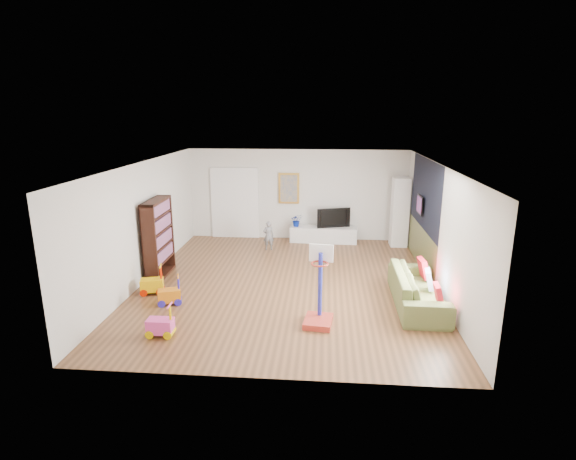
# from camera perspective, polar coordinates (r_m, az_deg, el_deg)

# --- Properties ---
(floor) EXTENTS (6.50, 7.50, 0.00)m
(floor) POSITION_cam_1_polar(r_m,az_deg,el_deg) (10.26, -0.19, -6.80)
(floor) COLOR brown
(floor) RESTS_ON ground
(ceiling) EXTENTS (6.50, 7.50, 0.00)m
(ceiling) POSITION_cam_1_polar(r_m,az_deg,el_deg) (9.59, -0.20, 8.36)
(ceiling) COLOR white
(ceiling) RESTS_ON ground
(wall_back) EXTENTS (6.50, 0.00, 2.70)m
(wall_back) POSITION_cam_1_polar(r_m,az_deg,el_deg) (13.49, 1.19, 4.49)
(wall_back) COLOR silver
(wall_back) RESTS_ON ground
(wall_front) EXTENTS (6.50, 0.00, 2.70)m
(wall_front) POSITION_cam_1_polar(r_m,az_deg,el_deg) (6.30, -3.19, -7.99)
(wall_front) COLOR silver
(wall_front) RESTS_ON ground
(wall_left) EXTENTS (0.00, 7.50, 2.70)m
(wall_left) POSITION_cam_1_polar(r_m,az_deg,el_deg) (10.62, -17.95, 0.87)
(wall_left) COLOR silver
(wall_left) RESTS_ON ground
(wall_right) EXTENTS (0.00, 7.50, 2.70)m
(wall_right) POSITION_cam_1_polar(r_m,az_deg,el_deg) (10.10, 18.51, 0.11)
(wall_right) COLOR white
(wall_right) RESTS_ON ground
(navy_accent) EXTENTS (0.01, 3.20, 1.70)m
(navy_accent) POSITION_cam_1_polar(r_m,az_deg,el_deg) (11.32, 17.04, 4.38)
(navy_accent) COLOR black
(navy_accent) RESTS_ON wall_right
(olive_wainscot) EXTENTS (0.01, 3.20, 1.00)m
(olive_wainscot) POSITION_cam_1_polar(r_m,az_deg,el_deg) (11.63, 16.53, -2.17)
(olive_wainscot) COLOR brown
(olive_wainscot) RESTS_ON wall_right
(doorway) EXTENTS (1.45, 0.06, 2.10)m
(doorway) POSITION_cam_1_polar(r_m,az_deg,el_deg) (13.76, -6.76, 3.32)
(doorway) COLOR white
(doorway) RESTS_ON ground
(painting_back) EXTENTS (0.62, 0.06, 0.92)m
(painting_back) POSITION_cam_1_polar(r_m,az_deg,el_deg) (13.43, 0.12, 5.31)
(painting_back) COLOR gold
(painting_back) RESTS_ON wall_back
(artwork_right) EXTENTS (0.04, 0.56, 0.46)m
(artwork_right) POSITION_cam_1_polar(r_m,az_deg,el_deg) (11.56, 16.41, 3.11)
(artwork_right) COLOR #7F3F8C
(artwork_right) RESTS_ON wall_right
(media_console) EXTENTS (1.98, 0.55, 0.46)m
(media_console) POSITION_cam_1_polar(r_m,az_deg,el_deg) (13.40, 4.51, -0.55)
(media_console) COLOR silver
(media_console) RESTS_ON ground
(tall_cabinet) EXTENTS (0.47, 0.47, 1.98)m
(tall_cabinet) POSITION_cam_1_polar(r_m,az_deg,el_deg) (13.19, 14.00, 2.21)
(tall_cabinet) COLOR white
(tall_cabinet) RESTS_ON ground
(bookshelf) EXTENTS (0.36, 1.26, 1.83)m
(bookshelf) POSITION_cam_1_polar(r_m,az_deg,el_deg) (10.87, -16.14, -1.04)
(bookshelf) COLOR black
(bookshelf) RESTS_ON ground
(sofa) EXTENTS (0.94, 2.34, 0.68)m
(sofa) POSITION_cam_1_polar(r_m,az_deg,el_deg) (9.44, 16.17, -7.18)
(sofa) COLOR #606A36
(sofa) RESTS_ON ground
(basketball_hoop) EXTENTS (0.58, 0.67, 1.48)m
(basketball_hoop) POSITION_cam_1_polar(r_m,az_deg,el_deg) (8.14, 3.94, -7.20)
(basketball_hoop) COLOR #AB3124
(basketball_hoop) RESTS_ON ground
(ride_on_yellow) EXTENTS (0.53, 0.40, 0.63)m
(ride_on_yellow) POSITION_cam_1_polar(r_m,az_deg,el_deg) (10.02, -16.93, -6.09)
(ride_on_yellow) COLOR #E3AD05
(ride_on_yellow) RESTS_ON ground
(ride_on_orange) EXTENTS (0.51, 0.40, 0.59)m
(ride_on_orange) POSITION_cam_1_polar(r_m,az_deg,el_deg) (9.41, -14.86, -7.44)
(ride_on_orange) COLOR orange
(ride_on_orange) RESTS_ON ground
(ride_on_pink) EXTENTS (0.45, 0.28, 0.59)m
(ride_on_pink) POSITION_cam_1_polar(r_m,az_deg,el_deg) (8.20, -15.97, -10.97)
(ride_on_pink) COLOR #F448AB
(ride_on_pink) RESTS_ON ground
(child) EXTENTS (0.33, 0.25, 0.82)m
(child) POSITION_cam_1_polar(r_m,az_deg,el_deg) (12.55, -2.50, -0.73)
(child) COLOR slate
(child) RESTS_ON ground
(tv) EXTENTS (1.00, 0.44, 0.58)m
(tv) POSITION_cam_1_polar(r_m,az_deg,el_deg) (13.32, 5.68, 1.63)
(tv) COLOR black
(tv) RESTS_ON media_console
(vase_plant) EXTENTS (0.39, 0.36, 0.37)m
(vase_plant) POSITION_cam_1_polar(r_m,az_deg,el_deg) (13.32, 1.10, 1.25)
(vase_plant) COLOR navy
(vase_plant) RESTS_ON media_console
(pillow_left) EXTENTS (0.11, 0.36, 0.36)m
(pillow_left) POSITION_cam_1_polar(r_m,az_deg,el_deg) (8.79, 18.55, -7.66)
(pillow_left) COLOR red
(pillow_left) RESTS_ON sofa
(pillow_center) EXTENTS (0.15, 0.39, 0.37)m
(pillow_center) POSITION_cam_1_polar(r_m,az_deg,el_deg) (9.45, 17.51, -5.99)
(pillow_center) COLOR white
(pillow_center) RESTS_ON sofa
(pillow_right) EXTENTS (0.14, 0.42, 0.42)m
(pillow_right) POSITION_cam_1_polar(r_m,az_deg,el_deg) (10.06, 16.79, -4.65)
(pillow_right) COLOR red
(pillow_right) RESTS_ON sofa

